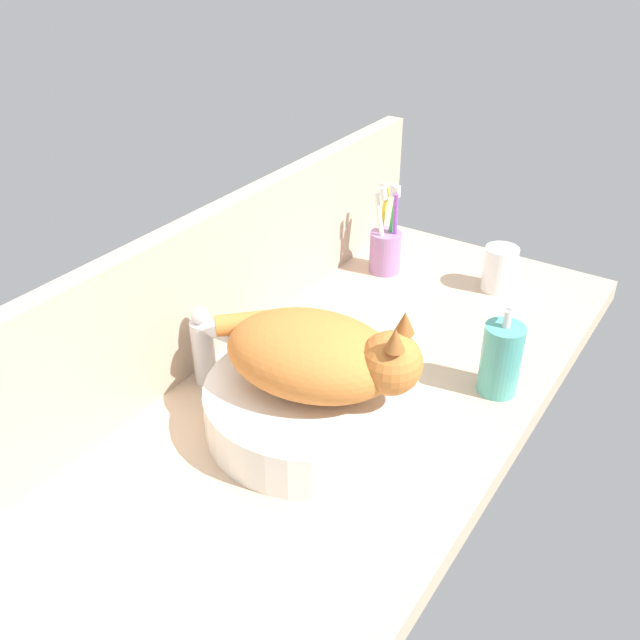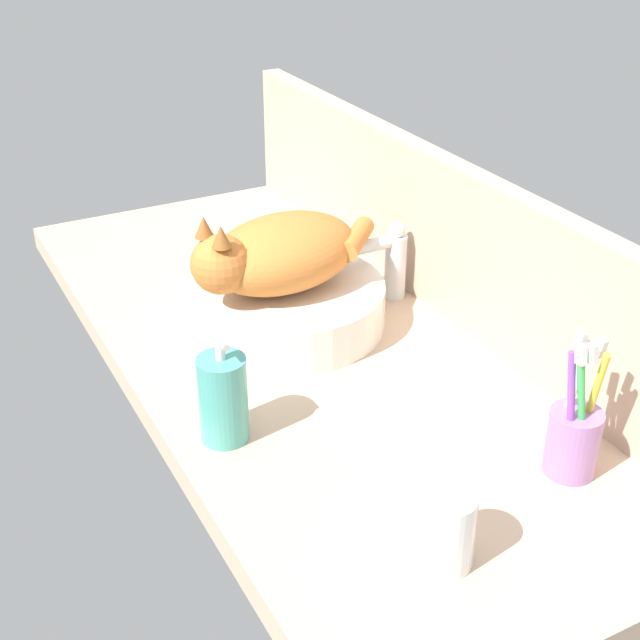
{
  "view_description": "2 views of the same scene",
  "coord_description": "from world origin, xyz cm",
  "px_view_note": "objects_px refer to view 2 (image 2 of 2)",
  "views": [
    {
      "loc": [
        -74.25,
        -45.99,
        68.94
      ],
      "look_at": [
        3.24,
        4.89,
        11.58
      ],
      "focal_mm": 40.0,
      "sensor_mm": 36.0,
      "label": 1
    },
    {
      "loc": [
        104.73,
        -52.51,
        69.25
      ],
      "look_at": [
        6.19,
        -0.45,
        7.16
      ],
      "focal_mm": 50.0,
      "sensor_mm": 36.0,
      "label": 2
    }
  ],
  "objects_px": {
    "faucet": "(390,258)",
    "water_glass": "(444,533)",
    "toothbrush_cup": "(574,436)",
    "cat": "(280,253)",
    "soap_dispenser": "(223,398)",
    "sink_basin": "(288,304)"
  },
  "relations": [
    {
      "from": "cat",
      "to": "water_glass",
      "type": "xyz_separation_m",
      "value": [
        0.54,
        -0.07,
        -0.09
      ]
    },
    {
      "from": "faucet",
      "to": "soap_dispenser",
      "type": "height_order",
      "value": "soap_dispenser"
    },
    {
      "from": "cat",
      "to": "faucet",
      "type": "height_order",
      "value": "cat"
    },
    {
      "from": "toothbrush_cup",
      "to": "cat",
      "type": "bearing_deg",
      "value": -162.21
    },
    {
      "from": "faucet",
      "to": "cat",
      "type": "bearing_deg",
      "value": -88.47
    },
    {
      "from": "sink_basin",
      "to": "faucet",
      "type": "distance_m",
      "value": 0.19
    },
    {
      "from": "faucet",
      "to": "water_glass",
      "type": "relative_size",
      "value": 1.52
    },
    {
      "from": "sink_basin",
      "to": "faucet",
      "type": "height_order",
      "value": "faucet"
    },
    {
      "from": "faucet",
      "to": "toothbrush_cup",
      "type": "bearing_deg",
      "value": -5.24
    },
    {
      "from": "faucet",
      "to": "water_glass",
      "type": "height_order",
      "value": "faucet"
    },
    {
      "from": "soap_dispenser",
      "to": "faucet",
      "type": "bearing_deg",
      "value": 120.75
    },
    {
      "from": "faucet",
      "to": "water_glass",
      "type": "distance_m",
      "value": 0.61
    },
    {
      "from": "sink_basin",
      "to": "water_glass",
      "type": "relative_size",
      "value": 3.51
    },
    {
      "from": "cat",
      "to": "toothbrush_cup",
      "type": "xyz_separation_m",
      "value": [
        0.49,
        0.16,
        -0.08
      ]
    },
    {
      "from": "faucet",
      "to": "soap_dispenser",
      "type": "bearing_deg",
      "value": -59.25
    },
    {
      "from": "cat",
      "to": "water_glass",
      "type": "bearing_deg",
      "value": -7.17
    },
    {
      "from": "cat",
      "to": "faucet",
      "type": "distance_m",
      "value": 0.21
    },
    {
      "from": "toothbrush_cup",
      "to": "water_glass",
      "type": "xyz_separation_m",
      "value": [
        0.05,
        -0.22,
        -0.01
      ]
    },
    {
      "from": "cat",
      "to": "toothbrush_cup",
      "type": "bearing_deg",
      "value": 17.79
    },
    {
      "from": "sink_basin",
      "to": "cat",
      "type": "distance_m",
      "value": 0.09
    },
    {
      "from": "soap_dispenser",
      "to": "water_glass",
      "type": "bearing_deg",
      "value": 21.12
    },
    {
      "from": "soap_dispenser",
      "to": "water_glass",
      "type": "relative_size",
      "value": 1.69
    }
  ]
}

